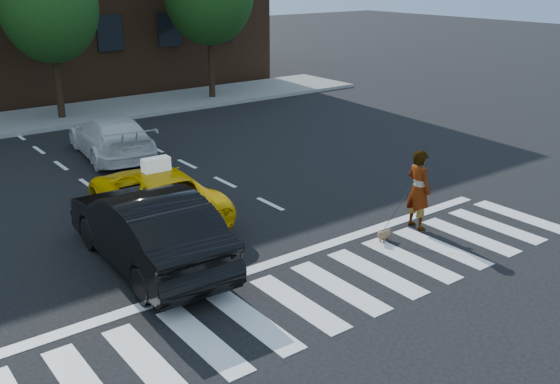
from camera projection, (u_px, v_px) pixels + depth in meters
name	position (u px, v px, depth m)	size (l,w,h in m)	color
ground	(339.00, 287.00, 11.92)	(120.00, 120.00, 0.00)	black
crosswalk	(339.00, 287.00, 11.91)	(13.00, 2.40, 0.01)	silver
stop_line	(288.00, 258.00, 13.12)	(12.00, 0.30, 0.01)	silver
sidewalk_far	(46.00, 118.00, 25.03)	(30.00, 4.00, 0.15)	slate
taxi	(154.00, 194.00, 15.00)	(2.10, 4.56, 1.27)	#F8C105
black_sedan	(148.00, 228.00, 12.60)	(1.70, 4.88, 1.61)	black
white_suv	(111.00, 136.00, 19.98)	(1.91, 4.69, 1.36)	silver
woman	(418.00, 190.00, 14.37)	(0.69, 0.45, 1.89)	#999999
dog	(384.00, 235.00, 13.86)	(0.51, 0.27, 0.29)	#94674B
taxi_sign	(156.00, 164.00, 14.59)	(0.65, 0.28, 0.32)	white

